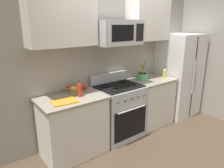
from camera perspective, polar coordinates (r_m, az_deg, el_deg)
ground_plane at (r=3.38m, az=9.64°, el=-18.57°), size 16.00×16.00×0.00m
wall_back at (r=3.63m, az=-1.85°, el=6.57°), size 8.00×0.10×2.60m
counter_left at (r=3.17m, az=-10.64°, el=-11.45°), size 0.95×0.62×0.91m
range_oven at (r=3.59m, az=1.82°, el=-7.41°), size 0.76×0.66×1.09m
counter_right at (r=4.11m, az=10.56°, el=-4.75°), size 0.82×0.62×0.91m
refrigerator at (r=4.61m, az=17.98°, el=2.32°), size 0.80×0.73×1.72m
microwave at (r=3.30m, az=1.73°, el=14.08°), size 0.75×0.44×0.38m
upper_cabinets_left at (r=2.95m, az=-13.91°, el=17.64°), size 0.94×0.34×0.78m
upper_cabinets_right at (r=3.94m, az=10.05°, el=17.51°), size 0.81×0.34×0.78m
utensil_crock at (r=3.87m, az=8.34°, el=2.18°), size 0.20×0.20×0.34m
fruit_basket at (r=3.19m, az=-10.48°, el=-1.38°), size 0.26×0.26×0.12m
apple_loose at (r=3.29m, az=-7.53°, el=-0.92°), size 0.08×0.08×0.08m
cutting_board at (r=2.85m, az=-13.05°, el=-4.74°), size 0.35×0.27×0.02m
bottle_oil at (r=4.12m, az=14.32°, el=3.03°), size 0.06×0.06×0.20m
bottle_hot_sauce at (r=2.98m, az=-8.91°, el=-1.45°), size 0.05×0.05×0.24m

